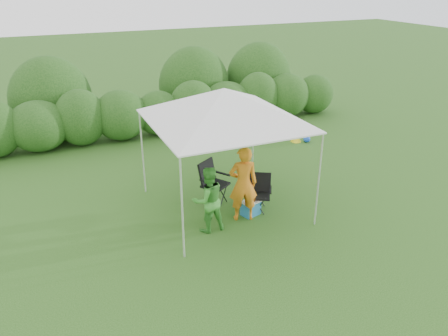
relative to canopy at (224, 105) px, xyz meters
name	(u,v)px	position (x,y,z in m)	size (l,w,h in m)	color
ground	(233,217)	(0.00, -0.50, -2.46)	(70.00, 70.00, 0.00)	#315F1E
hedge	(158,111)	(0.00, 5.50, -1.64)	(13.92, 1.53, 1.80)	#28541A
canopy	(224,105)	(0.00, 0.00, 0.00)	(3.10, 3.10, 2.83)	silver
chair_right	(260,190)	(0.72, -0.39, -1.98)	(0.66, 0.65, 0.85)	black
chair_left	(212,179)	(-0.14, 0.40, -1.89)	(0.79, 0.78, 1.01)	black
man	(243,184)	(0.16, -0.65, -1.60)	(0.63, 0.41, 1.72)	orange
woman	(208,200)	(-0.70, -0.77, -1.74)	(0.70, 0.55, 1.45)	green
cooler	(251,208)	(0.41, -0.56, -2.29)	(0.49, 0.42, 0.35)	#216A9A
bottle	(254,197)	(0.47, -0.60, -2.01)	(0.06, 0.06, 0.21)	#592D0C
lawn_toy	(299,138)	(3.95, 2.99, -2.33)	(0.57, 0.48, 0.29)	yellow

